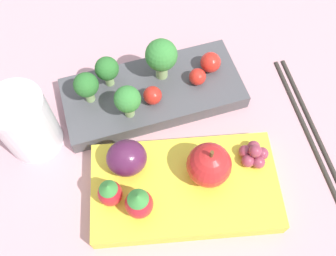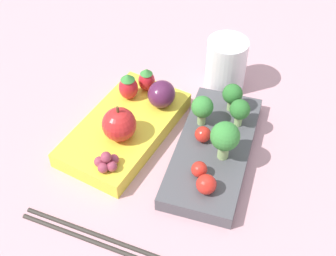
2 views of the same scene
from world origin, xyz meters
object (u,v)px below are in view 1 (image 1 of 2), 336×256
at_px(drinking_cup, 26,123).
at_px(chopsticks_pair, 310,126).
at_px(strawberry_1, 110,193).
at_px(cherry_tomato_1, 153,95).
at_px(grape_cluster, 254,154).
at_px(broccoli_floret_0, 107,69).
at_px(broccoli_floret_3, 86,86).
at_px(bento_box_savoury, 153,93).
at_px(broccoli_floret_1, 160,56).
at_px(apple, 209,165).
at_px(plum, 127,158).
at_px(strawberry_0, 139,203).
at_px(broccoli_floret_2, 128,100).
at_px(bento_box_fruit, 185,188).
at_px(cherry_tomato_0, 197,77).
at_px(cherry_tomato_2, 211,62).

distance_m(drinking_cup, chopsticks_pair, 0.34).
bearing_deg(strawberry_1, cherry_tomato_1, 61.84).
height_order(grape_cluster, chopsticks_pair, grape_cluster).
relative_size(broccoli_floret_0, broccoli_floret_3, 0.98).
bearing_deg(bento_box_savoury, cherry_tomato_1, -98.25).
bearing_deg(broccoli_floret_1, cherry_tomato_1, -114.10).
height_order(broccoli_floret_0, cherry_tomato_1, broccoli_floret_0).
bearing_deg(drinking_cup, broccoli_floret_0, 28.78).
relative_size(apple, drinking_cup, 0.65).
bearing_deg(broccoli_floret_0, plum, -85.84).
distance_m(broccoli_floret_1, strawberry_0, 0.18).
height_order(broccoli_floret_3, cherry_tomato_1, broccoli_floret_3).
height_order(broccoli_floret_0, broccoli_floret_2, broccoli_floret_2).
bearing_deg(broccoli_floret_3, grape_cluster, -33.09).
distance_m(broccoli_floret_3, strawberry_1, 0.13).
distance_m(broccoli_floret_3, grape_cluster, 0.21).
height_order(bento_box_savoury, broccoli_floret_1, broccoli_floret_1).
distance_m(broccoli_floret_0, broccoli_floret_2, 0.05).
relative_size(cherry_tomato_1, apple, 0.41).
distance_m(bento_box_fruit, apple, 0.04).
bearing_deg(broccoli_floret_0, cherry_tomato_0, -9.17).
height_order(broccoli_floret_1, plum, broccoli_floret_1).
bearing_deg(strawberry_1, apple, 5.34).
bearing_deg(broccoli_floret_2, broccoli_floret_1, 46.90).
xyz_separation_m(bento_box_savoury, plum, (-0.04, -0.10, 0.03)).
height_order(bento_box_fruit, broccoli_floret_2, broccoli_floret_2).
relative_size(broccoli_floret_3, strawberry_0, 1.02).
xyz_separation_m(apple, strawberry_0, (-0.08, -0.03, -0.00)).
bearing_deg(broccoli_floret_1, broccoli_floret_3, -167.58).
distance_m(cherry_tomato_2, drinking_cup, 0.23).
bearing_deg(strawberry_1, drinking_cup, 130.89).
relative_size(cherry_tomato_0, cherry_tomato_2, 0.82).
height_order(bento_box_savoury, plum, plum).
bearing_deg(strawberry_0, bento_box_savoury, 76.16).
bearing_deg(grape_cluster, cherry_tomato_0, 108.44).
distance_m(bento_box_fruit, chopsticks_pair, 0.18).
height_order(broccoli_floret_0, broccoli_floret_1, broccoli_floret_1).
bearing_deg(strawberry_0, broccoli_floret_0, 94.91).
xyz_separation_m(broccoli_floret_3, apple, (0.12, -0.12, -0.00)).
height_order(bento_box_savoury, broccoli_floret_3, broccoli_floret_3).
xyz_separation_m(bento_box_savoury, cherry_tomato_1, (-0.00, -0.02, 0.02)).
relative_size(bento_box_fruit, drinking_cup, 2.49).
bearing_deg(broccoli_floret_1, broccoli_floret_0, -179.66).
bearing_deg(broccoli_floret_1, drinking_cup, -161.61).
xyz_separation_m(cherry_tomato_1, grape_cluster, (0.10, -0.10, 0.00)).
distance_m(cherry_tomato_2, grape_cluster, 0.13).
bearing_deg(cherry_tomato_0, chopsticks_pair, -31.61).
xyz_separation_m(cherry_tomato_1, strawberry_1, (-0.06, -0.12, 0.01)).
bearing_deg(bento_box_savoury, cherry_tomato_2, 12.67).
bearing_deg(broccoli_floret_2, strawberry_1, -107.32).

